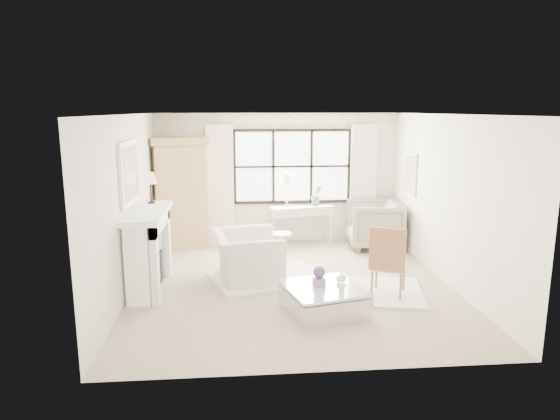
# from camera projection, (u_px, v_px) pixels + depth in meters

# --- Properties ---
(floor) EXTENTS (5.50, 5.50, 0.00)m
(floor) POSITION_uv_depth(u_px,v_px,m) (292.00, 284.00, 8.04)
(floor) COLOR tan
(floor) RESTS_ON ground
(ceiling) EXTENTS (5.50, 5.50, 0.00)m
(ceiling) POSITION_uv_depth(u_px,v_px,m) (293.00, 114.00, 7.51)
(ceiling) COLOR silver
(ceiling) RESTS_ON ground
(wall_back) EXTENTS (5.00, 0.00, 5.00)m
(wall_back) POSITION_uv_depth(u_px,v_px,m) (278.00, 178.00, 10.46)
(wall_back) COLOR white
(wall_back) RESTS_ON ground
(wall_front) EXTENTS (5.00, 0.00, 5.00)m
(wall_front) POSITION_uv_depth(u_px,v_px,m) (322.00, 251.00, 5.09)
(wall_front) COLOR white
(wall_front) RESTS_ON ground
(wall_left) EXTENTS (0.00, 5.50, 5.50)m
(wall_left) POSITION_uv_depth(u_px,v_px,m) (129.00, 205.00, 7.56)
(wall_left) COLOR beige
(wall_left) RESTS_ON ground
(wall_right) EXTENTS (0.00, 5.50, 5.50)m
(wall_right) POSITION_uv_depth(u_px,v_px,m) (447.00, 200.00, 7.99)
(wall_right) COLOR white
(wall_right) RESTS_ON ground
(window_pane) EXTENTS (2.40, 0.02, 1.50)m
(window_pane) POSITION_uv_depth(u_px,v_px,m) (292.00, 166.00, 10.42)
(window_pane) COLOR white
(window_pane) RESTS_ON wall_back
(window_frame) EXTENTS (2.50, 0.04, 1.50)m
(window_frame) POSITION_uv_depth(u_px,v_px,m) (292.00, 166.00, 10.41)
(window_frame) COLOR black
(window_frame) RESTS_ON wall_back
(curtain_rod) EXTENTS (3.30, 0.04, 0.04)m
(curtain_rod) POSITION_uv_depth(u_px,v_px,m) (293.00, 124.00, 10.19)
(curtain_rod) COLOR #C18A43
(curtain_rod) RESTS_ON wall_back
(curtain_left) EXTENTS (0.55, 0.10, 2.47)m
(curtain_left) POSITION_uv_depth(u_px,v_px,m) (220.00, 185.00, 10.28)
(curtain_left) COLOR white
(curtain_left) RESTS_ON ground
(curtain_right) EXTENTS (0.55, 0.10, 2.47)m
(curtain_right) POSITION_uv_depth(u_px,v_px,m) (363.00, 183.00, 10.54)
(curtain_right) COLOR silver
(curtain_right) RESTS_ON ground
(fireplace) EXTENTS (0.58, 1.66, 1.26)m
(fireplace) POSITION_uv_depth(u_px,v_px,m) (147.00, 249.00, 7.72)
(fireplace) COLOR white
(fireplace) RESTS_ON ground
(mirror_frame) EXTENTS (0.05, 1.15, 0.95)m
(mirror_frame) POSITION_uv_depth(u_px,v_px,m) (129.00, 173.00, 7.47)
(mirror_frame) COLOR white
(mirror_frame) RESTS_ON wall_left
(mirror_glass) EXTENTS (0.02, 1.00, 0.80)m
(mirror_glass) POSITION_uv_depth(u_px,v_px,m) (131.00, 173.00, 7.47)
(mirror_glass) COLOR silver
(mirror_glass) RESTS_ON wall_left
(art_frame) EXTENTS (0.04, 0.62, 0.82)m
(art_frame) POSITION_uv_depth(u_px,v_px,m) (410.00, 174.00, 9.61)
(art_frame) COLOR white
(art_frame) RESTS_ON wall_right
(art_canvas) EXTENTS (0.01, 0.52, 0.72)m
(art_canvas) POSITION_uv_depth(u_px,v_px,m) (409.00, 174.00, 9.60)
(art_canvas) COLOR #C4AF98
(art_canvas) RESTS_ON wall_right
(mantel_lamp) EXTENTS (0.22, 0.22, 0.51)m
(mantel_lamp) POSITION_uv_depth(u_px,v_px,m) (150.00, 179.00, 8.10)
(mantel_lamp) COLOR black
(mantel_lamp) RESTS_ON fireplace
(armoire) EXTENTS (1.29, 1.02, 2.24)m
(armoire) POSITION_uv_depth(u_px,v_px,m) (179.00, 192.00, 9.97)
(armoire) COLOR tan
(armoire) RESTS_ON floor
(console_table) EXTENTS (1.37, 0.72, 0.80)m
(console_table) POSITION_uv_depth(u_px,v_px,m) (301.00, 225.00, 10.45)
(console_table) COLOR silver
(console_table) RESTS_ON floor
(console_lamp) EXTENTS (0.28, 0.28, 0.69)m
(console_lamp) POSITION_uv_depth(u_px,v_px,m) (287.00, 179.00, 10.24)
(console_lamp) COLOR #B4863E
(console_lamp) RESTS_ON console_table
(orchid_plant) EXTENTS (0.26, 0.22, 0.43)m
(orchid_plant) POSITION_uv_depth(u_px,v_px,m) (317.00, 196.00, 10.35)
(orchid_plant) COLOR #526845
(orchid_plant) RESTS_ON console_table
(side_table) EXTENTS (0.40, 0.40, 0.51)m
(side_table) POSITION_uv_depth(u_px,v_px,m) (281.00, 242.00, 9.34)
(side_table) COLOR white
(side_table) RESTS_ON floor
(rug_left) EXTENTS (2.13, 1.79, 0.03)m
(rug_left) POSITION_uv_depth(u_px,v_px,m) (267.00, 276.00, 8.39)
(rug_left) COLOR white
(rug_left) RESTS_ON floor
(rug_right) EXTENTS (1.99, 1.65, 0.03)m
(rug_right) POSITION_uv_depth(u_px,v_px,m) (364.00, 291.00, 7.73)
(rug_right) COLOR white
(rug_right) RESTS_ON floor
(club_armchair) EXTENTS (1.22, 1.35, 0.79)m
(club_armchair) POSITION_uv_depth(u_px,v_px,m) (247.00, 256.00, 8.21)
(club_armchair) COLOR beige
(club_armchair) RESTS_ON floor
(wingback_chair) EXTENTS (1.15, 1.12, 0.96)m
(wingback_chair) POSITION_uv_depth(u_px,v_px,m) (374.00, 225.00, 10.11)
(wingback_chair) COLOR gray
(wingback_chair) RESTS_ON floor
(french_chair) EXTENTS (0.64, 0.64, 1.08)m
(french_chair) POSITION_uv_depth(u_px,v_px,m) (388.00, 276.00, 7.50)
(french_chair) COLOR #AD7148
(french_chair) RESTS_ON floor
(coffee_table) EXTENTS (1.22, 1.22, 0.38)m
(coffee_table) POSITION_uv_depth(u_px,v_px,m) (323.00, 300.00, 6.89)
(coffee_table) COLOR silver
(coffee_table) RESTS_ON floor
(planter_box) EXTENTS (0.17, 0.17, 0.11)m
(planter_box) POSITION_uv_depth(u_px,v_px,m) (319.00, 282.00, 6.88)
(planter_box) COLOR gray
(planter_box) RESTS_ON coffee_table
(planter_flowers) EXTENTS (0.17, 0.17, 0.17)m
(planter_flowers) POSITION_uv_depth(u_px,v_px,m) (319.00, 272.00, 6.86)
(planter_flowers) COLOR #582E73
(planter_flowers) RESTS_ON planter_box
(pillar_candle) EXTENTS (0.08, 0.08, 0.12)m
(pillar_candle) POSITION_uv_depth(u_px,v_px,m) (342.00, 287.00, 6.68)
(pillar_candle) COLOR white
(pillar_candle) RESTS_ON coffee_table
(coffee_vase) EXTENTS (0.16, 0.16, 0.15)m
(coffee_vase) POSITION_uv_depth(u_px,v_px,m) (341.00, 277.00, 7.03)
(coffee_vase) COLOR silver
(coffee_vase) RESTS_ON coffee_table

